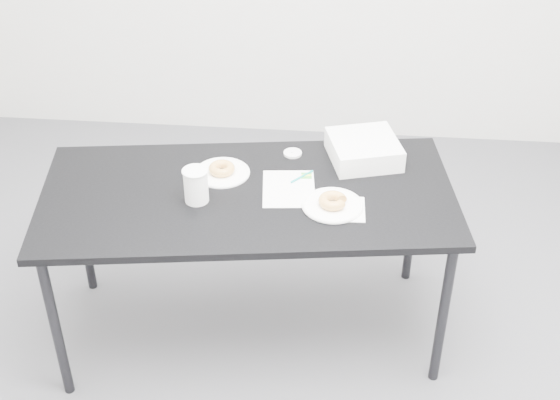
# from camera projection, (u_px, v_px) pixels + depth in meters

# --- Properties ---
(floor) EXTENTS (4.00, 4.00, 0.00)m
(floor) POSITION_uv_depth(u_px,v_px,m) (254.00, 353.00, 3.50)
(floor) COLOR #49494E
(floor) RESTS_ON ground
(table) EXTENTS (1.79, 1.02, 0.77)m
(table) POSITION_uv_depth(u_px,v_px,m) (248.00, 204.00, 3.22)
(table) COLOR black
(table) RESTS_ON floor
(scorecard) EXTENTS (0.24, 0.29, 0.00)m
(scorecard) POSITION_uv_depth(u_px,v_px,m) (289.00, 189.00, 3.21)
(scorecard) COLOR white
(scorecard) RESTS_ON table
(logo_patch) EXTENTS (0.05, 0.05, 0.00)m
(logo_patch) POSITION_uv_depth(u_px,v_px,m) (307.00, 176.00, 3.28)
(logo_patch) COLOR green
(logo_patch) RESTS_ON scorecard
(pen) EXTENTS (0.09, 0.10, 0.01)m
(pen) POSITION_uv_depth(u_px,v_px,m) (302.00, 176.00, 3.27)
(pen) COLOR #0C8685
(pen) RESTS_ON scorecard
(napkin) EXTENTS (0.18, 0.18, 0.00)m
(napkin) POSITION_uv_depth(u_px,v_px,m) (343.00, 209.00, 3.09)
(napkin) COLOR white
(napkin) RESTS_ON table
(plate_near) EXTENTS (0.25, 0.25, 0.01)m
(plate_near) POSITION_uv_depth(u_px,v_px,m) (333.00, 205.00, 3.10)
(plate_near) COLOR white
(plate_near) RESTS_ON napkin
(donut_near) EXTENTS (0.13, 0.13, 0.04)m
(donut_near) POSITION_uv_depth(u_px,v_px,m) (333.00, 201.00, 3.09)
(donut_near) COLOR #C27E3D
(donut_near) RESTS_ON plate_near
(plate_far) EXTENTS (0.24, 0.24, 0.01)m
(plate_far) POSITION_uv_depth(u_px,v_px,m) (222.00, 173.00, 3.30)
(plate_far) COLOR white
(plate_far) RESTS_ON table
(donut_far) EXTENTS (0.12, 0.12, 0.04)m
(donut_far) POSITION_uv_depth(u_px,v_px,m) (222.00, 168.00, 3.29)
(donut_far) COLOR #C27E3D
(donut_far) RESTS_ON plate_far
(coffee_cup) EXTENTS (0.10, 0.10, 0.15)m
(coffee_cup) POSITION_uv_depth(u_px,v_px,m) (196.00, 185.00, 3.10)
(coffee_cup) COLOR white
(coffee_cup) RESTS_ON table
(cup_lid) EXTENTS (0.08, 0.08, 0.01)m
(cup_lid) POSITION_uv_depth(u_px,v_px,m) (293.00, 153.00, 3.42)
(cup_lid) COLOR white
(cup_lid) RESTS_ON table
(bakery_box) EXTENTS (0.35, 0.35, 0.09)m
(bakery_box) POSITION_uv_depth(u_px,v_px,m) (364.00, 149.00, 3.37)
(bakery_box) COLOR white
(bakery_box) RESTS_ON table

